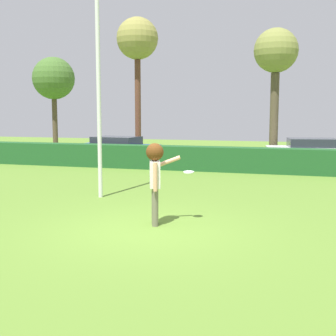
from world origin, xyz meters
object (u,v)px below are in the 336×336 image
Objects in this scene: parked_car_white at (312,150)px; willow_tree at (137,42)px; lamppost at (98,74)px; birch_tree at (276,55)px; person at (155,171)px; frisbee at (189,172)px; maple_tree at (54,79)px; parked_car_blue at (117,148)px.

willow_tree is (-9.30, 1.51, 5.61)m from parked_car_white.
birch_tree is (4.21, 11.49, 1.71)m from lamppost.
lamppost reaches higher than person.
parked_car_white is at bearing 76.77° from frisbee.
lamppost is at bearing -55.73° from maple_tree.
parked_car_blue is 11.81m from maple_tree.
birch_tree is at bearing -2.26° from willow_tree.
person is at bearing -45.87° from lamppost.
frisbee is at bearing 41.66° from person.
parked_car_blue is 0.66× the size of birch_tree.
willow_tree reaches higher than parked_car_blue.
lamppost is 0.85× the size of willow_tree.
parked_car_white is (9.45, 1.20, 0.00)m from parked_car_blue.
person is at bearing -105.25° from parked_car_white.
willow_tree reaches higher than maple_tree.
birch_tree is (7.58, 2.42, 4.59)m from parked_car_blue.
parked_car_white reaches higher than frisbee.
willow_tree is (-6.39, 13.88, 5.16)m from frisbee.
maple_tree is at bearing 148.95° from willow_tree.
parked_car_white is 5.10m from birch_tree.
person is at bearing -96.66° from birch_tree.
frisbee is at bearing -59.66° from parked_car_blue.
maple_tree reaches higher than parked_car_white.
person reaches higher than frisbee.
birch_tree is (1.04, 13.59, 4.14)m from frisbee.
parked_car_white is 0.70× the size of maple_tree.
parked_car_blue is at bearing -43.56° from maple_tree.
birch_tree reaches higher than lamppost.
willow_tree reaches higher than person.
frisbee is (0.61, 0.55, -0.06)m from person.
willow_tree is at bearing 177.74° from birch_tree.
birch_tree reaches higher than frisbee.
maple_tree is at bearing 161.52° from birch_tree.
person is 0.42× the size of parked_car_blue.
parked_car_white is 0.67× the size of birch_tree.
parked_car_blue is at bearing 110.32° from lamppost.
person is 0.29× the size of maple_tree.
lamppost is 0.98× the size of birch_tree.
parked_car_blue is (-3.36, 9.08, -2.87)m from lamppost.
lamppost reaches higher than frisbee.
parked_car_white is (6.09, 10.28, -2.87)m from lamppost.
maple_tree reaches higher than frisbee.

